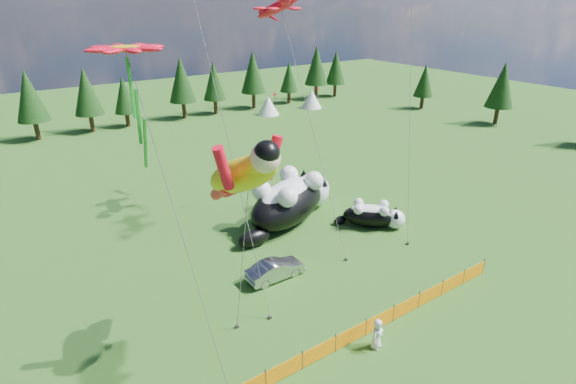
% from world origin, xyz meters
% --- Properties ---
extents(ground, '(160.00, 160.00, 0.00)m').
position_xyz_m(ground, '(0.00, 0.00, 0.00)').
color(ground, '#0B3509').
rests_on(ground, ground).
extents(safety_fence, '(22.06, 0.06, 1.10)m').
position_xyz_m(safety_fence, '(0.00, -3.00, 0.50)').
color(safety_fence, '#262626').
rests_on(safety_fence, ground).
extents(tree_line, '(90.00, 4.00, 8.00)m').
position_xyz_m(tree_line, '(0.00, 45.00, 4.00)').
color(tree_line, black).
rests_on(tree_line, ground).
extents(festival_tents, '(50.00, 3.20, 2.80)m').
position_xyz_m(festival_tents, '(11.00, 40.00, 1.40)').
color(festival_tents, white).
rests_on(festival_tents, ground).
extents(cat_large, '(10.12, 6.42, 3.82)m').
position_xyz_m(cat_large, '(5.25, 9.88, 1.82)').
color(cat_large, black).
rests_on(cat_large, ground).
extents(cat_small, '(4.36, 4.24, 1.96)m').
position_xyz_m(cat_small, '(9.83, 5.60, 0.93)').
color(cat_small, black).
rests_on(cat_small, ground).
extents(car, '(3.74, 1.31, 1.23)m').
position_xyz_m(car, '(-0.00, 3.95, 0.62)').
color(car, '#ACACB0').
rests_on(car, ground).
extents(spectator_e, '(0.93, 0.76, 1.65)m').
position_xyz_m(spectator_e, '(0.88, -3.91, 0.82)').
color(spectator_e, white).
rests_on(spectator_e, ground).
extents(superhero_kite, '(5.47, 5.75, 11.46)m').
position_xyz_m(superhero_kite, '(-4.32, -0.37, 9.21)').
color(superhero_kite, '#DFBD0B').
rests_on(superhero_kite, ground).
extents(gecko_kite, '(4.29, 12.95, 18.01)m').
position_xyz_m(gecko_kite, '(6.01, 12.63, 15.35)').
color(gecko_kite, red).
rests_on(gecko_kite, ground).
extents(flower_kite, '(3.05, 5.05, 14.72)m').
position_xyz_m(flower_kite, '(-8.12, 0.46, 14.21)').
color(flower_kite, red).
rests_on(flower_kite, ground).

